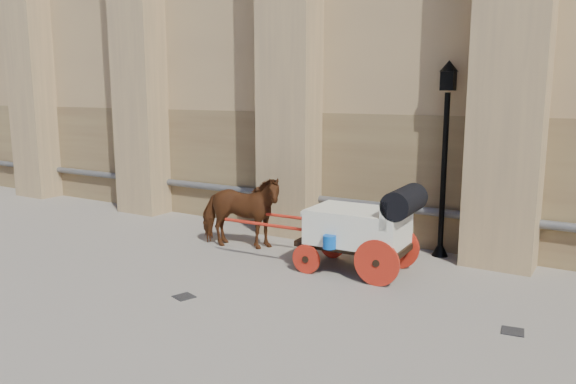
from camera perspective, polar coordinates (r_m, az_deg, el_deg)
The scene contains 6 objects.
ground at distance 10.71m, azimuth -5.38°, elevation -9.01°, with size 90.00×90.00×0.00m, color slate.
horse at distance 12.68m, azimuth -4.89°, elevation -2.01°, with size 0.91×1.99×1.68m, color #5C2C11.
carriage at distance 10.99m, azimuth 7.76°, elevation -3.38°, with size 4.07×1.48×1.77m.
street_lamp at distance 12.24m, azimuth 15.63°, elevation 3.73°, with size 0.39×0.39×4.14m.
drain_grate_near at distance 10.05m, azimuth -10.52°, elevation -10.41°, with size 0.32×0.32×0.01m, color black.
drain_grate_far at distance 9.20m, azimuth 21.87°, elevation -13.00°, with size 0.32×0.32×0.01m, color black.
Camera 1 is at (6.11, -8.06, 3.52)m, focal length 35.00 mm.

